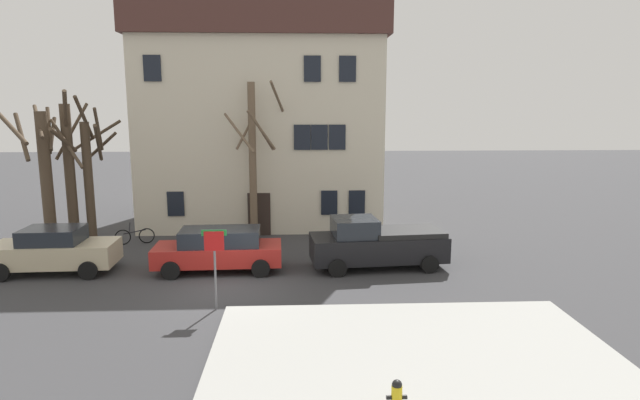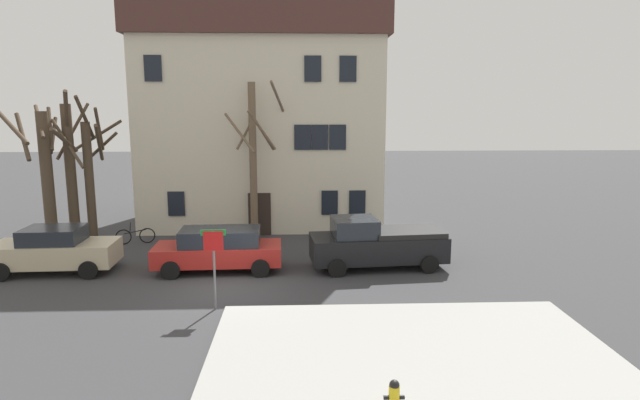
{
  "view_description": "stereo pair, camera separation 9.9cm",
  "coord_description": "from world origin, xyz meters",
  "px_view_note": "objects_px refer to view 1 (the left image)",
  "views": [
    {
      "loc": [
        2.48,
        -17.39,
        6.11
      ],
      "look_at": [
        3.4,
        3.3,
        2.5
      ],
      "focal_mm": 29.16,
      "sensor_mm": 36.0,
      "label": 1
    },
    {
      "loc": [
        2.58,
        -17.4,
        6.11
      ],
      "look_at": [
        3.4,
        3.3,
        2.5
      ],
      "focal_mm": 29.16,
      "sensor_mm": 36.0,
      "label": 2
    }
  ],
  "objects_px": {
    "pickup_truck_black": "(377,243)",
    "bicycle_leaning": "(135,236)",
    "tree_bare_near": "(45,170)",
    "car_beige_sedan": "(54,250)",
    "tree_bare_end": "(254,156)",
    "street_sign_pole": "(215,254)",
    "tree_bare_mid": "(69,165)",
    "car_red_wagon": "(219,249)",
    "building_main": "(263,111)",
    "fire_hydrant": "(397,395)",
    "tree_bare_far": "(88,171)"
  },
  "relations": [
    {
      "from": "tree_bare_mid",
      "to": "fire_hydrant",
      "type": "bearing_deg",
      "value": -50.23
    },
    {
      "from": "car_beige_sedan",
      "to": "tree_bare_mid",
      "type": "bearing_deg",
      "value": 105.17
    },
    {
      "from": "car_beige_sedan",
      "to": "bicycle_leaning",
      "type": "distance_m",
      "value": 4.56
    },
    {
      "from": "pickup_truck_black",
      "to": "street_sign_pole",
      "type": "height_order",
      "value": "street_sign_pole"
    },
    {
      "from": "building_main",
      "to": "tree_bare_far",
      "type": "distance_m",
      "value": 9.48
    },
    {
      "from": "tree_bare_end",
      "to": "pickup_truck_black",
      "type": "distance_m",
      "value": 7.64
    },
    {
      "from": "street_sign_pole",
      "to": "building_main",
      "type": "bearing_deg",
      "value": 87.07
    },
    {
      "from": "building_main",
      "to": "tree_bare_mid",
      "type": "distance_m",
      "value": 10.13
    },
    {
      "from": "tree_bare_far",
      "to": "car_beige_sedan",
      "type": "distance_m",
      "value": 6.08
    },
    {
      "from": "tree_bare_near",
      "to": "pickup_truck_black",
      "type": "distance_m",
      "value": 15.15
    },
    {
      "from": "building_main",
      "to": "tree_bare_end",
      "type": "height_order",
      "value": "building_main"
    },
    {
      "from": "tree_bare_mid",
      "to": "street_sign_pole",
      "type": "bearing_deg",
      "value": -48.66
    },
    {
      "from": "tree_bare_end",
      "to": "building_main",
      "type": "bearing_deg",
      "value": 87.66
    },
    {
      "from": "pickup_truck_black",
      "to": "bicycle_leaning",
      "type": "xyz_separation_m",
      "value": [
        -10.57,
        4.05,
        -0.59
      ]
    },
    {
      "from": "fire_hydrant",
      "to": "bicycle_leaning",
      "type": "height_order",
      "value": "bicycle_leaning"
    },
    {
      "from": "tree_bare_end",
      "to": "street_sign_pole",
      "type": "relative_size",
      "value": 2.92
    },
    {
      "from": "tree_bare_near",
      "to": "car_beige_sedan",
      "type": "height_order",
      "value": "tree_bare_near"
    },
    {
      "from": "tree_bare_near",
      "to": "tree_bare_end",
      "type": "distance_m",
      "value": 9.3
    },
    {
      "from": "pickup_truck_black",
      "to": "fire_hydrant",
      "type": "distance_m",
      "value": 10.11
    },
    {
      "from": "car_red_wagon",
      "to": "tree_bare_near",
      "type": "bearing_deg",
      "value": 152.42
    },
    {
      "from": "tree_bare_far",
      "to": "fire_hydrant",
      "type": "bearing_deg",
      "value": -52.45
    },
    {
      "from": "tree_bare_near",
      "to": "car_beige_sedan",
      "type": "xyz_separation_m",
      "value": [
        2.09,
        -4.27,
        -2.55
      ]
    },
    {
      "from": "bicycle_leaning",
      "to": "building_main",
      "type": "bearing_deg",
      "value": 43.98
    },
    {
      "from": "tree_bare_near",
      "to": "street_sign_pole",
      "type": "xyz_separation_m",
      "value": [
        8.75,
        -8.25,
        -1.65
      ]
    },
    {
      "from": "car_beige_sedan",
      "to": "pickup_truck_black",
      "type": "relative_size",
      "value": 0.86
    },
    {
      "from": "tree_bare_near",
      "to": "car_beige_sedan",
      "type": "relative_size",
      "value": 1.52
    },
    {
      "from": "pickup_truck_black",
      "to": "bicycle_leaning",
      "type": "bearing_deg",
      "value": 159.01
    },
    {
      "from": "tree_bare_near",
      "to": "bicycle_leaning",
      "type": "bearing_deg",
      "value": -1.22
    },
    {
      "from": "tree_bare_end",
      "to": "car_red_wagon",
      "type": "xyz_separation_m",
      "value": [
        -0.97,
        -5.02,
        -3.1
      ]
    },
    {
      "from": "tree_bare_mid",
      "to": "fire_hydrant",
      "type": "distance_m",
      "value": 19.89
    },
    {
      "from": "pickup_truck_black",
      "to": "bicycle_leaning",
      "type": "distance_m",
      "value": 11.33
    },
    {
      "from": "street_sign_pole",
      "to": "car_red_wagon",
      "type": "bearing_deg",
      "value": 96.83
    },
    {
      "from": "building_main",
      "to": "street_sign_pole",
      "type": "relative_size",
      "value": 5.05
    },
    {
      "from": "tree_bare_near",
      "to": "fire_hydrant",
      "type": "height_order",
      "value": "tree_bare_near"
    },
    {
      "from": "car_red_wagon",
      "to": "bicycle_leaning",
      "type": "relative_size",
      "value": 2.84
    },
    {
      "from": "pickup_truck_black",
      "to": "fire_hydrant",
      "type": "bearing_deg",
      "value": -96.35
    },
    {
      "from": "tree_bare_near",
      "to": "tree_bare_mid",
      "type": "distance_m",
      "value": 1.16
    },
    {
      "from": "tree_bare_near",
      "to": "tree_bare_far",
      "type": "height_order",
      "value": "tree_bare_near"
    },
    {
      "from": "tree_bare_end",
      "to": "car_beige_sedan",
      "type": "bearing_deg",
      "value": -145.3
    },
    {
      "from": "car_beige_sedan",
      "to": "bicycle_leaning",
      "type": "relative_size",
      "value": 2.69
    },
    {
      "from": "tree_bare_end",
      "to": "street_sign_pole",
      "type": "distance_m",
      "value": 9.22
    },
    {
      "from": "tree_bare_end",
      "to": "car_red_wagon",
      "type": "height_order",
      "value": "tree_bare_end"
    },
    {
      "from": "tree_bare_mid",
      "to": "street_sign_pole",
      "type": "xyz_separation_m",
      "value": [
        8.07,
        -9.18,
        -1.81
      ]
    },
    {
      "from": "building_main",
      "to": "tree_bare_near",
      "type": "relative_size",
      "value": 1.82
    },
    {
      "from": "car_red_wagon",
      "to": "fire_hydrant",
      "type": "xyz_separation_m",
      "value": [
        4.96,
        -9.84,
        -0.39
      ]
    },
    {
      "from": "pickup_truck_black",
      "to": "bicycle_leaning",
      "type": "height_order",
      "value": "pickup_truck_black"
    },
    {
      "from": "tree_bare_near",
      "to": "tree_bare_mid",
      "type": "height_order",
      "value": "tree_bare_near"
    },
    {
      "from": "tree_bare_near",
      "to": "tree_bare_mid",
      "type": "relative_size",
      "value": 1.03
    },
    {
      "from": "tree_bare_end",
      "to": "tree_bare_near",
      "type": "bearing_deg",
      "value": -175.73
    },
    {
      "from": "building_main",
      "to": "bicycle_leaning",
      "type": "distance_m",
      "value": 9.68
    }
  ]
}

